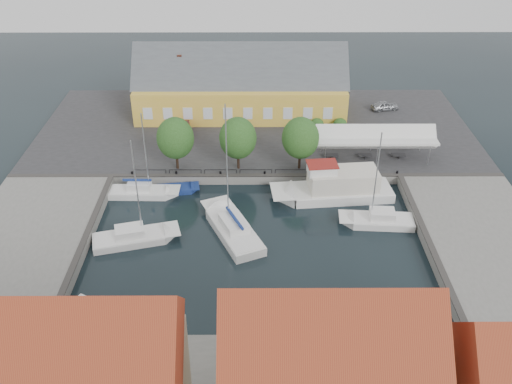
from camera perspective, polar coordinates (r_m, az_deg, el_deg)
ground at (r=56.20m, az=0.02°, el=-4.53°), size 140.00×140.00×0.00m
north_quay at (r=75.74m, az=-0.05°, el=6.15°), size 56.00×26.00×1.00m
west_quay at (r=58.51m, az=-22.14°, el=-5.01°), size 12.00×24.00×1.00m
east_quay at (r=58.66m, az=22.14°, el=-4.91°), size 12.00×24.00×1.00m
quay_edge_fittings at (r=59.51m, az=0.02°, el=-0.99°), size 56.00×24.72×0.40m
warehouse at (r=79.12m, az=-1.98°, el=10.39°), size 28.56×14.00×9.55m
tent_canopy at (r=68.20m, az=11.87°, el=5.36°), size 14.00×4.00×2.83m
quay_trees at (r=63.96m, az=-1.82°, el=5.41°), size 18.20×4.20×6.30m
car_silver at (r=82.40m, az=12.77°, el=8.42°), size 4.06×2.36×1.30m
car_red at (r=73.65m, az=-7.37°, el=6.18°), size 1.82×4.66×1.51m
center_sailboat at (r=56.62m, az=-2.35°, el=-3.79°), size 6.88×10.55×13.96m
trawler at (r=62.46m, az=8.06°, el=0.34°), size 13.60×5.14×5.00m
east_boat_a at (r=59.19m, az=12.12°, el=-2.93°), size 7.78×3.07×10.88m
west_boat_a at (r=63.67m, az=-11.24°, el=-0.12°), size 7.82×2.37×10.39m
west_boat_c at (r=56.77m, az=-12.09°, el=-4.60°), size 8.74×4.77×11.39m
launch_sw at (r=49.52m, az=-15.66°, el=-11.81°), size 5.92×4.54×0.98m
launch_nw at (r=63.93m, az=-7.93°, el=0.18°), size 5.02×2.55×0.88m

